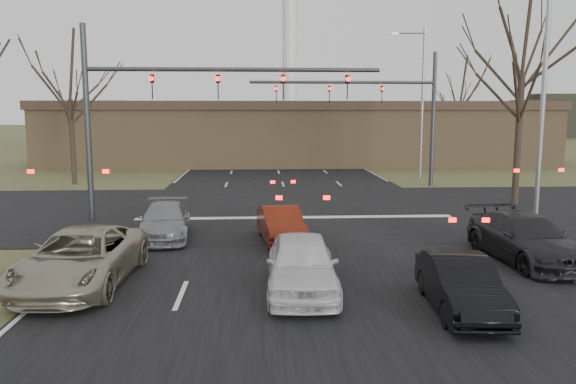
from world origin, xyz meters
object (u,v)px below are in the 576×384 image
car_silver_suv (81,258)px  car_grey_ahead (165,221)px  mast_arm_far (387,103)px  streetlight_right_far (420,95)px  streetlight_right_near (540,82)px  building (298,133)px  car_white_sedan (302,264)px  mast_arm_near (168,97)px  car_red_ahead (281,225)px  car_charcoal_sedan (525,238)px  car_black_hatch (461,284)px

car_silver_suv → car_grey_ahead: bearing=79.6°
mast_arm_far → streetlight_right_far: (3.14, 4.00, 0.57)m
mast_arm_far → streetlight_right_near: (2.64, -13.00, 0.57)m
building → car_silver_suv: building is taller
streetlight_right_near → streetlight_right_far: size_ratio=1.00×
streetlight_right_far → car_white_sedan: 26.27m
mast_arm_near → streetlight_right_near: 14.38m
mast_arm_near → mast_arm_far: bearing=41.2°
mast_arm_far → car_white_sedan: 21.41m
mast_arm_far → car_silver_suv: size_ratio=2.11×
car_white_sedan → car_silver_suv: bearing=173.6°
mast_arm_far → car_red_ahead: mast_arm_far is taller
car_white_sedan → car_charcoal_sedan: car_white_sedan is taller
building → streetlight_right_far: (7.32, -11.00, 2.92)m
car_grey_ahead → mast_arm_near: bearing=90.3°
streetlight_right_near → car_black_hatch: bearing=-124.7°
car_black_hatch → car_grey_ahead: size_ratio=0.88×
building → mast_arm_far: (4.18, -15.00, 2.35)m
streetlight_right_far → car_red_ahead: 21.55m
car_white_sedan → car_black_hatch: (3.50, -1.52, -0.11)m
building → car_charcoal_sedan: 32.67m
car_white_sedan → car_red_ahead: bearing=95.1°
streetlight_right_near → car_charcoal_sedan: bearing=-118.4°
streetlight_right_far → car_charcoal_sedan: size_ratio=2.05×
streetlight_right_far → car_red_ahead: (-10.10, -18.38, -4.97)m
car_grey_ahead → car_red_ahead: (4.14, -0.87, -0.01)m
mast_arm_near → car_silver_suv: (-0.97, -9.01, -4.34)m
mast_arm_near → streetlight_right_near: (14.05, -3.00, 0.51)m
streetlight_right_near → mast_arm_near: bearing=167.9°
car_grey_ahead → car_red_ahead: bearing=-16.6°
mast_arm_far → car_black_hatch: (-3.18, -21.40, -4.39)m
building → car_red_ahead: size_ratio=11.38×
building → mast_arm_far: mast_arm_far is taller
streetlight_right_near → streetlight_right_far: 17.01m
building → streetlight_right_near: bearing=-76.3°
car_silver_suv → car_black_hatch: size_ratio=1.40×
car_charcoal_sedan → building: bearing=93.6°
streetlight_right_near → car_red_ahead: streetlight_right_near is taller
streetlight_right_near → car_charcoal_sedan: (-2.32, -4.30, -4.88)m
car_silver_suv → car_red_ahead: 7.13m
streetlight_right_far → car_grey_ahead: streetlight_right_far is taller
mast_arm_far → streetlight_right_far: streetlight_right_far is taller
car_black_hatch → car_red_ahead: size_ratio=1.01×
car_grey_ahead → streetlight_right_far: bearing=46.1°
streetlight_right_near → car_charcoal_sedan: 6.91m
car_silver_suv → mast_arm_near: bearing=86.5°
building → car_black_hatch: building is taller
streetlight_right_far → building: bearing=123.6°
car_black_hatch → car_red_ahead: car_black_hatch is taller
streetlight_right_far → mast_arm_near: bearing=-136.1°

